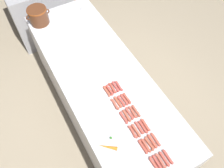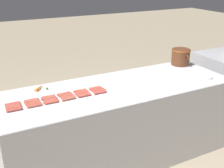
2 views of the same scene
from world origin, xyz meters
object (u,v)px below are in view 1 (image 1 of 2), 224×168
hot_dog_17 (112,88)px  hot_dog_28 (127,98)px  hot_dog_20 (143,127)px  hot_dog_27 (136,111)px  back_cabinet (40,8)px  hot_dog_23 (116,87)px  hot_dog_9 (127,116)px  hot_dog_15 (130,113)px  hot_dog_25 (156,139)px  hot_dog_5 (107,91)px  hot_dog_0 (154,164)px  carrot (108,146)px  hot_dog_16 (121,101)px  hot_dog_8 (136,131)px  hot_dog_7 (146,145)px  hot_dog_29 (119,86)px  serving_spoon (79,10)px  hot_dog_14 (139,128)px  hot_dog_26 (145,125)px  hot_dog_21 (133,112)px  hot_dog_3 (124,118)px  hot_dog_1 (143,147)px  bean_pot (38,15)px  hot_dog_6 (157,163)px  hot_dog_19 (152,141)px  hot_dog_22 (124,100)px  hot_dog_4 (115,104)px  hot_dog_10 (118,102)px  hot_dog_11 (110,90)px  hot_dog_18 (164,159)px  hot_dog_24 (168,157)px  hot_dog_12 (161,161)px  hot_dog_2 (133,132)px  hot_dog_13 (149,144)px

hot_dog_17 → hot_dog_28: bearing=-69.7°
hot_dog_20 → hot_dog_27: (0.03, 0.16, 0.00)m
back_cabinet → hot_dog_23: 2.12m
hot_dog_9 → hot_dog_15: (0.03, 0.01, 0.00)m
hot_dog_25 → hot_dog_5: bearing=101.7°
hot_dog_0 → hot_dog_25: same height
back_cabinet → hot_dog_20: bearing=-86.4°
carrot → hot_dog_16: bearing=45.0°
hot_dog_25 → hot_dog_8: bearing=124.3°
hot_dog_20 → hot_dog_7: bearing=-115.3°
hot_dog_16 → hot_dog_29: size_ratio=1.00×
hot_dog_0 → serving_spoon: bearing=82.4°
hot_dog_14 → hot_dog_28: same height
hot_dog_20 → hot_dog_26: same height
hot_dog_17 → hot_dog_21: (0.03, -0.32, 0.00)m
hot_dog_3 → hot_dog_26: (0.13, -0.15, 0.00)m
hot_dog_1 → hot_dog_7: bearing=-4.8°
bean_pot → hot_dog_8: bearing=-81.6°
hot_dog_6 → hot_dog_27: (0.10, 0.48, 0.00)m
hot_dog_26 → hot_dog_29: (0.00, 0.47, 0.00)m
hot_dog_19 → hot_dog_5: bearing=98.7°
back_cabinet → hot_dog_5: back_cabinet is taller
hot_dog_20 → hot_dog_22: same height
hot_dog_19 → hot_dog_14: bearing=100.7°
hot_dog_4 → hot_dog_17: 0.18m
hot_dog_6 → carrot: 0.42m
hot_dog_10 → bean_pot: 1.45m
hot_dog_4 → serving_spoon: 1.43m
hot_dog_6 → hot_dog_11: bearing=90.0°
hot_dog_18 → bean_pot: size_ratio=0.48×
hot_dog_7 → hot_dog_22: same height
hot_dog_26 → hot_dog_0: bearing=-112.2°
hot_dog_26 → serving_spoon: (0.14, 1.71, -0.00)m
hot_dog_7 → hot_dog_16: bearing=85.6°
hot_dog_4 → hot_dog_24: bearing=-78.0°
hot_dog_8 → hot_dog_9: same height
hot_dog_17 → hot_dog_12: bearing=-90.2°
hot_dog_2 → hot_dog_14: bearing=3.5°
hot_dog_7 → hot_dog_21: same height
hot_dog_26 → hot_dog_29: bearing=89.8°
back_cabinet → hot_dog_28: 2.29m
hot_dog_13 → hot_dog_29: (0.07, 0.63, 0.00)m
hot_dog_17 → hot_dog_21: size_ratio=1.00×
hot_dog_10 → hot_dog_23: same height
back_cabinet → hot_dog_21: 2.43m
hot_dog_8 → hot_dog_12: same height
hot_dog_8 → hot_dog_23: (0.07, 0.49, 0.00)m
hot_dog_6 → carrot: bearing=132.7°
hot_dog_5 → hot_dog_25: size_ratio=1.00×
hot_dog_2 → hot_dog_13: same height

